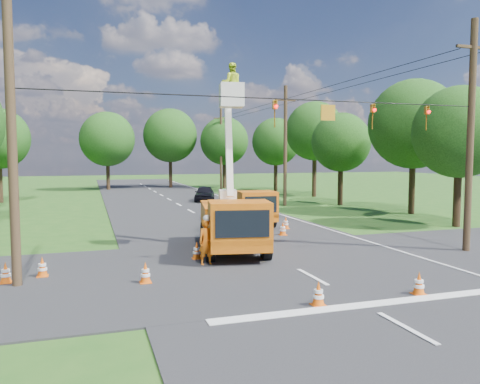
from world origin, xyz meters
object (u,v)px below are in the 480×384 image
object	(u,v)px
tree_right_c	(341,142)
traffic_cone_5	(42,267)
second_truck	(248,206)
bucket_truck	(233,212)
traffic_cone_0	(318,294)
tree_far_a	(107,139)
traffic_cone_6	(6,273)
tree_far_c	(224,141)
traffic_cone_7	(271,210)
pole_right_mid	(285,145)
traffic_cone_2	(283,229)
traffic_cone_8	(197,251)
traffic_cone_1	(419,284)
tree_right_a	(459,132)
tree_far_b	(170,136)
pole_right_near	(470,135)
pole_right_far	(221,148)
ground_worker	(207,242)
tree_right_b	(414,124)
traffic_cone_4	(145,273)
tree_right_e	(276,142)
pole_left	(12,146)
tree_right_d	(315,131)
distant_car	(205,193)
traffic_cone_3	(286,223)

from	to	relation	value
tree_right_c	traffic_cone_5	bearing A→B (deg)	-140.69
second_truck	bucket_truck	bearing A→B (deg)	-110.53
second_truck	traffic_cone_0	world-z (taller)	second_truck
tree_far_a	traffic_cone_6	bearing A→B (deg)	-96.57
traffic_cone_5	tree_far_c	xyz separation A→B (m)	(18.33, 41.04, 5.70)
traffic_cone_7	pole_right_mid	size ratio (longest dim) A/B	0.07
second_truck	pole_right_mid	world-z (taller)	pole_right_mid
tree_far_a	traffic_cone_7	bearing A→B (deg)	-70.83
traffic_cone_2	traffic_cone_7	bearing A→B (deg)	72.65
tree_right_c	traffic_cone_2	bearing A→B (deg)	-130.14
traffic_cone_8	traffic_cone_1	bearing A→B (deg)	-52.26
tree_right_a	tree_far_b	xyz separation A→B (m)	(-10.50, 39.00, 1.25)
pole_right_near	pole_right_far	world-z (taller)	same
ground_worker	tree_far_b	size ratio (longest dim) A/B	0.17
traffic_cone_2	tree_right_b	size ratio (longest dim) A/B	0.07
traffic_cone_1	traffic_cone_4	xyz separation A→B (m)	(-7.67, 3.85, 0.00)
ground_worker	traffic_cone_4	xyz separation A→B (m)	(-2.54, -1.92, -0.54)
pole_right_far	tree_far_a	world-z (taller)	pole_right_far
pole_right_near	tree_right_e	bearing A→B (deg)	81.39
pole_right_near	tree_right_a	distance (m)	7.82
traffic_cone_4	traffic_cone_5	size ratio (longest dim) A/B	1.00
traffic_cone_4	pole_left	world-z (taller)	pole_left
traffic_cone_1	traffic_cone_2	distance (m)	11.01
pole_left	tree_right_d	distance (m)	36.39
traffic_cone_0	traffic_cone_8	distance (m)	7.10
tree_right_d	tree_right_b	bearing A→B (deg)	-89.24
tree_right_d	tree_far_b	distance (m)	21.52
traffic_cone_2	tree_right_d	world-z (taller)	tree_right_d
distant_car	bucket_truck	bearing A→B (deg)	-82.87
traffic_cone_3	tree_far_a	size ratio (longest dim) A/B	0.07
pole_left	tree_far_c	bearing A→B (deg)	65.66
traffic_cone_6	ground_worker	bearing A→B (deg)	4.32
traffic_cone_8	pole_left	bearing A→B (deg)	-162.25
traffic_cone_1	tree_far_a	bearing A→B (deg)	98.49
tree_far_a	tree_right_c	bearing A→B (deg)	-52.83
distant_car	tree_far_a	distance (m)	19.80
traffic_cone_0	pole_left	distance (m)	10.43
tree_right_d	tree_right_c	bearing A→B (deg)	-101.31
traffic_cone_0	traffic_cone_4	world-z (taller)	same
distant_car	traffic_cone_1	world-z (taller)	distant_car
tree_right_c	traffic_cone_1	bearing A→B (deg)	-114.93
traffic_cone_1	ground_worker	bearing A→B (deg)	131.64
pole_left	tree_right_a	world-z (taller)	pole_left
pole_left	tree_far_b	world-z (taller)	tree_far_b
pole_right_near	tree_right_e	world-z (taller)	pole_right_near
distant_car	tree_far_b	size ratio (longest dim) A/B	0.40
traffic_cone_5	tree_right_e	distance (m)	41.23
tree_far_b	ground_worker	bearing A→B (deg)	-97.75
tree_right_d	tree_far_a	xyz separation A→B (m)	(-19.80, 16.00, -0.49)
tree_right_c	tree_far_c	xyz separation A→B (m)	(-3.70, 23.00, 0.75)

